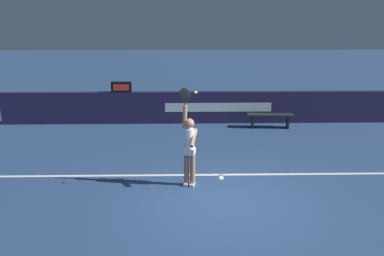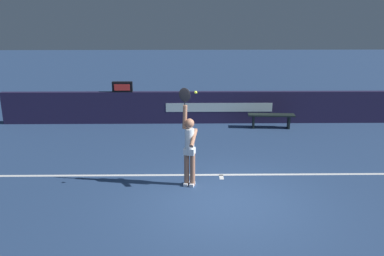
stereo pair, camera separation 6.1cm
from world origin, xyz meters
The scene contains 7 objects.
ground_plane centered at (0.00, 0.00, 0.00)m, with size 60.00×60.00×0.00m, color navy.
court_lines centered at (0.00, -1.03, 0.00)m, with size 12.18×5.32×0.00m.
back_wall centered at (0.00, 6.39, 0.60)m, with size 15.37×0.21×1.19m.
speed_display centered at (-3.24, 6.39, 1.38)m, with size 0.73×0.20×0.37m.
tennis_player centered at (-0.84, 0.94, 1.02)m, with size 0.47×0.50×2.47m.
tennis_ball centered at (-0.69, 0.65, 2.42)m, with size 0.06×0.06×0.06m.
courtside_bench_near centered at (2.13, 5.73, 0.39)m, with size 1.67×0.46×0.50m.
Camera 2 is at (-0.90, -8.53, 4.42)m, focal length 38.91 mm.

